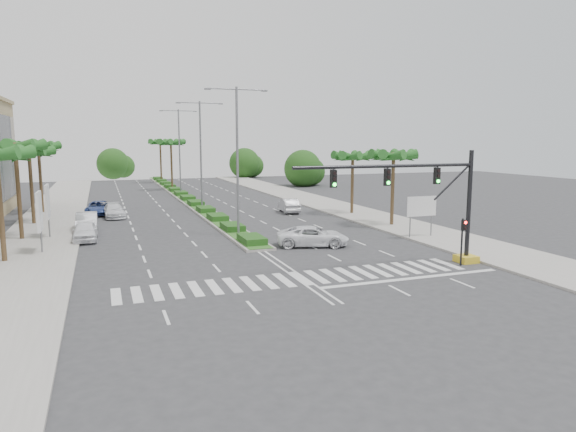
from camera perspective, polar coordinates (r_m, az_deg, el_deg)
name	(u,v)px	position (r m, az deg, el deg)	size (l,w,h in m)	color
ground	(301,278)	(29.48, 1.40, -6.96)	(160.00, 160.00, 0.00)	#333335
footpath_right	(367,216)	(53.60, 8.73, 0.03)	(6.00, 120.00, 0.15)	gray
footpath_left	(43,234)	(47.33, -25.58, -1.82)	(6.00, 120.00, 0.15)	gray
median	(182,196)	(72.61, -11.70, 2.16)	(2.20, 75.00, 0.20)	gray
median_grass	(182,195)	(72.60, -11.70, 2.25)	(1.80, 75.00, 0.04)	#346121
signal_gantry	(439,211)	(33.25, 16.46, 0.55)	(12.60, 1.20, 7.20)	gold
pedestrian_signal	(463,234)	(33.75, 18.86, -1.88)	(0.28, 0.36, 3.00)	black
direction_sign	(421,208)	(42.26, 14.61, 0.86)	(2.70, 0.11, 3.40)	slate
billboard_near	(39,212)	(38.96, -25.90, 0.42)	(0.18, 2.10, 4.35)	slate
billboard_far	(48,202)	(44.89, -25.16, 1.42)	(0.18, 2.10, 4.35)	slate
palm_left_mid	(15,150)	(44.86, -28.04, 6.50)	(4.57, 4.68, 7.95)	brown
palm_left_far	(29,155)	(52.81, -26.83, 6.10)	(4.57, 4.68, 7.35)	brown
palm_left_end	(38,149)	(60.76, -25.99, 6.71)	(4.57, 4.68, 7.75)	brown
palm_right_near	(394,158)	(47.53, 11.65, 6.32)	(4.57, 4.68, 7.05)	brown
palm_right_far	(353,158)	(54.51, 7.20, 6.37)	(4.57, 4.68, 6.75)	brown
palm_median_a	(171,144)	(82.11, -12.89, 7.78)	(4.57, 4.68, 8.05)	brown
palm_median_b	(160,144)	(97.01, -14.02, 7.81)	(4.57, 4.68, 8.05)	brown
streetlight_near	(237,153)	(41.77, -5.65, 7.01)	(5.10, 0.25, 12.00)	slate
streetlight_mid	(201,149)	(57.40, -9.68, 7.31)	(5.10, 0.25, 12.00)	slate
streetlight_far	(179,147)	(73.19, -11.97, 7.46)	(5.10, 0.25, 12.00)	slate
car_parked_a	(85,231)	(43.19, -21.62, -1.58)	(1.79, 4.45, 1.52)	white
car_parked_b	(87,222)	(47.57, -21.46, -0.62)	(1.72, 4.94, 1.63)	silver
car_parked_c	(98,208)	(57.76, -20.33, 0.84)	(2.37, 5.15, 1.43)	navy
car_parked_d	(114,211)	(55.04, -18.78, 0.55)	(1.95, 4.79, 1.39)	white
car_crossing	(313,236)	(38.18, 2.78, -2.26)	(2.45, 5.32, 1.48)	white
car_right	(289,205)	(55.92, 0.07, 1.19)	(1.62, 4.64, 1.53)	silver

